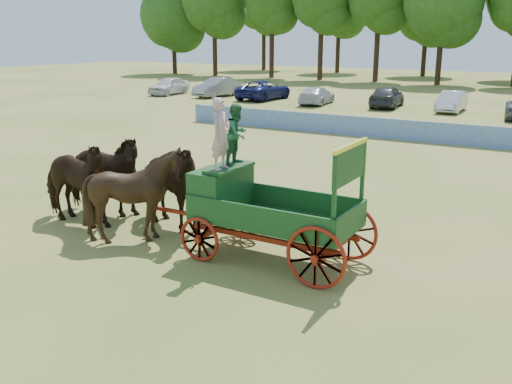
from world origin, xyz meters
name	(u,v)px	position (x,y,z in m)	size (l,w,h in m)	color
ground	(219,257)	(0.00, 0.00, 0.00)	(160.00, 160.00, 0.00)	#AA8C4D
horse_lead_left	(73,183)	(-4.85, -0.05, 1.23)	(1.33, 2.92, 2.46)	black
horse_lead_right	(102,175)	(-4.85, 1.05, 1.23)	(1.33, 2.92, 2.46)	black
horse_wheel_left	(138,195)	(-2.45, -0.05, 1.23)	(1.99, 2.24, 2.47)	black
horse_wheel_right	(166,185)	(-2.45, 1.05, 1.23)	(1.33, 2.92, 2.46)	black
farm_dray	(248,191)	(0.51, 0.52, 1.62)	(6.00, 2.00, 3.82)	#98260F
sponsor_banner	(401,130)	(-1.00, 18.00, 0.53)	(26.00, 0.08, 1.05)	#1B4394
parked_cars	(371,97)	(-7.05, 30.51, 0.76)	(41.59, 6.84, 1.64)	silver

